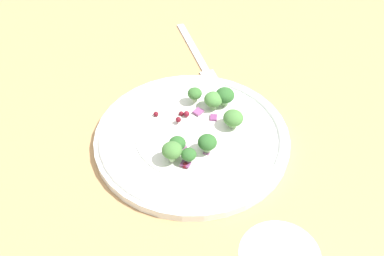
# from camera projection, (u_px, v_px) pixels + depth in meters

# --- Properties ---
(ground_plane) EXTENTS (1.80, 1.80, 0.02)m
(ground_plane) POSITION_uv_depth(u_px,v_px,m) (167.00, 146.00, 0.71)
(ground_plane) COLOR tan
(plate) EXTENTS (0.28, 0.28, 0.02)m
(plate) POSITION_uv_depth(u_px,v_px,m) (192.00, 137.00, 0.69)
(plate) COLOR white
(plate) RESTS_ON ground_plane
(dressing_pool) EXTENTS (0.16, 0.16, 0.00)m
(dressing_pool) POSITION_uv_depth(u_px,v_px,m) (192.00, 135.00, 0.69)
(dressing_pool) COLOR white
(dressing_pool) RESTS_ON plate
(broccoli_floret_0) EXTENTS (0.03, 0.03, 0.03)m
(broccoli_floret_0) POSITION_uv_depth(u_px,v_px,m) (225.00, 96.00, 0.72)
(broccoli_floret_0) COLOR #8EB77A
(broccoli_floret_0) RESTS_ON plate
(broccoli_floret_1) EXTENTS (0.02, 0.02, 0.02)m
(broccoli_floret_1) POSITION_uv_depth(u_px,v_px,m) (177.00, 144.00, 0.66)
(broccoli_floret_1) COLOR #9EC684
(broccoli_floret_1) RESTS_ON plate
(broccoli_floret_2) EXTENTS (0.03, 0.03, 0.03)m
(broccoli_floret_2) POSITION_uv_depth(u_px,v_px,m) (213.00, 100.00, 0.72)
(broccoli_floret_2) COLOR #9EC684
(broccoli_floret_2) RESTS_ON plate
(broccoli_floret_3) EXTENTS (0.02, 0.02, 0.02)m
(broccoli_floret_3) POSITION_uv_depth(u_px,v_px,m) (195.00, 94.00, 0.73)
(broccoli_floret_3) COLOR #ADD18E
(broccoli_floret_3) RESTS_ON plate
(broccoli_floret_4) EXTENTS (0.02, 0.02, 0.02)m
(broccoli_floret_4) POSITION_uv_depth(u_px,v_px,m) (189.00, 155.00, 0.64)
(broccoli_floret_4) COLOR #8EB77A
(broccoli_floret_4) RESTS_ON plate
(broccoli_floret_5) EXTENTS (0.03, 0.03, 0.03)m
(broccoli_floret_5) POSITION_uv_depth(u_px,v_px,m) (233.00, 118.00, 0.69)
(broccoli_floret_5) COLOR #9EC684
(broccoli_floret_5) RESTS_ON plate
(broccoli_floret_6) EXTENTS (0.03, 0.03, 0.03)m
(broccoli_floret_6) POSITION_uv_depth(u_px,v_px,m) (172.00, 151.00, 0.64)
(broccoli_floret_6) COLOR #ADD18E
(broccoli_floret_6) RESTS_ON plate
(broccoli_floret_7) EXTENTS (0.03, 0.03, 0.03)m
(broccoli_floret_7) POSITION_uv_depth(u_px,v_px,m) (207.00, 143.00, 0.65)
(broccoli_floret_7) COLOR #8EB77A
(broccoli_floret_7) RESTS_ON plate
(cranberry_0) EXTENTS (0.01, 0.01, 0.01)m
(cranberry_0) POSITION_uv_depth(u_px,v_px,m) (187.00, 114.00, 0.71)
(cranberry_0) COLOR maroon
(cranberry_0) RESTS_ON plate
(cranberry_1) EXTENTS (0.01, 0.01, 0.01)m
(cranberry_1) POSITION_uv_depth(u_px,v_px,m) (185.00, 165.00, 0.64)
(cranberry_1) COLOR maroon
(cranberry_1) RESTS_ON plate
(cranberry_2) EXTENTS (0.01, 0.01, 0.01)m
(cranberry_2) POSITION_uv_depth(u_px,v_px,m) (156.00, 114.00, 0.71)
(cranberry_2) COLOR maroon
(cranberry_2) RESTS_ON plate
(cranberry_3) EXTENTS (0.01, 0.01, 0.01)m
(cranberry_3) POSITION_uv_depth(u_px,v_px,m) (181.00, 114.00, 0.72)
(cranberry_3) COLOR maroon
(cranberry_3) RESTS_ON plate
(cranberry_4) EXTENTS (0.01, 0.01, 0.01)m
(cranberry_4) POSITION_uv_depth(u_px,v_px,m) (179.00, 120.00, 0.70)
(cranberry_4) COLOR maroon
(cranberry_4) RESTS_ON plate
(onion_bit_0) EXTENTS (0.02, 0.01, 0.00)m
(onion_bit_0) POSITION_uv_depth(u_px,v_px,m) (214.00, 118.00, 0.71)
(onion_bit_0) COLOR #843D75
(onion_bit_0) RESTS_ON plate
(onion_bit_1) EXTENTS (0.01, 0.01, 0.00)m
(onion_bit_1) POSITION_uv_depth(u_px,v_px,m) (207.00, 152.00, 0.66)
(onion_bit_1) COLOR #A35B93
(onion_bit_1) RESTS_ON plate
(onion_bit_2) EXTENTS (0.01, 0.01, 0.00)m
(onion_bit_2) POSITION_uv_depth(u_px,v_px,m) (198.00, 112.00, 0.72)
(onion_bit_2) COLOR #934C84
(onion_bit_2) RESTS_ON plate
(onion_bit_3) EXTENTS (0.01, 0.01, 0.00)m
(onion_bit_3) POSITION_uv_depth(u_px,v_px,m) (186.00, 164.00, 0.64)
(onion_bit_3) COLOR #843D75
(onion_bit_3) RESTS_ON plate
(onion_bit_4) EXTENTS (0.02, 0.01, 0.00)m
(onion_bit_4) POSITION_uv_depth(u_px,v_px,m) (181.00, 147.00, 0.67)
(onion_bit_4) COLOR #A35B93
(onion_bit_4) RESTS_ON plate
(fork) EXTENTS (0.12, 0.17, 0.01)m
(fork) POSITION_uv_depth(u_px,v_px,m) (198.00, 56.00, 0.84)
(fork) COLOR silver
(fork) RESTS_ON ground_plane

